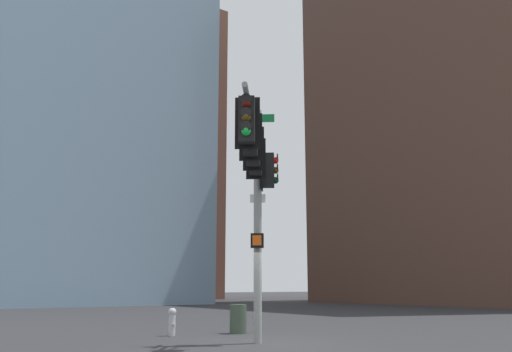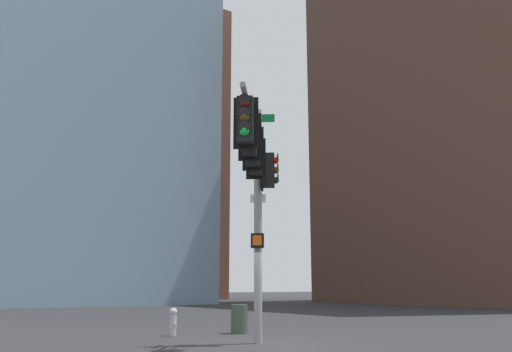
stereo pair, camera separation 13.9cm
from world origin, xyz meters
TOP-DOWN VIEW (x-y plane):
  - ground_plane at (0.00, 0.00)m, footprint 200.00×200.00m
  - signal_pole_assembly at (1.10, -1.33)m, footprint 4.43×3.82m
  - fire_hydrant at (-3.62, -1.27)m, footprint 0.34×0.26m
  - litter_bin at (-3.13, 0.95)m, footprint 0.56×0.56m
  - building_brick_nearside at (-16.07, 37.36)m, footprint 26.42×21.54m
  - building_glass_tower at (-44.43, 1.54)m, footprint 31.82×27.83m
  - building_brick_farside at (-52.91, 17.18)m, footprint 20.15×16.48m

SIDE VIEW (x-z plane):
  - ground_plane at x=0.00m, z-range 0.00..0.00m
  - fire_hydrant at x=-3.62m, z-range 0.04..0.91m
  - litter_bin at x=-3.13m, z-range 0.00..0.95m
  - signal_pole_assembly at x=1.10m, z-range 1.19..7.94m
  - building_brick_farside at x=-52.91m, z-range 0.00..36.78m
  - building_brick_nearside at x=-16.07m, z-range 0.00..37.98m
  - building_glass_tower at x=-44.43m, z-range 0.00..55.51m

